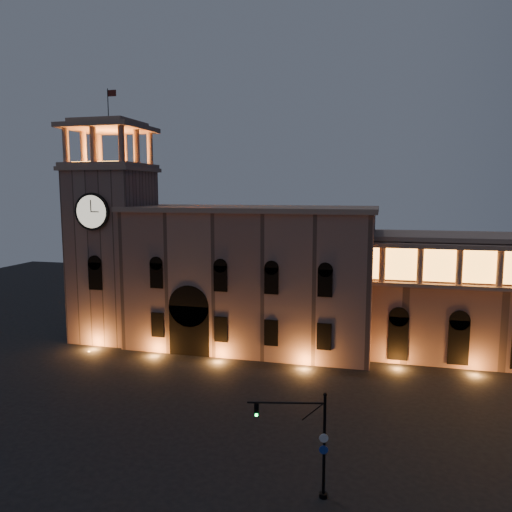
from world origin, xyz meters
name	(u,v)px	position (x,y,z in m)	size (l,w,h in m)	color
ground	(208,423)	(0.00, 0.00, 0.00)	(160.00, 160.00, 0.00)	black
government_building	(250,277)	(-2.08, 21.93, 8.77)	(30.80, 12.80, 17.60)	#876358
clock_tower	(113,244)	(-20.50, 20.98, 12.50)	(9.80, 9.80, 32.40)	#876358
traffic_light	(311,443)	(9.84, -8.16, 3.71)	(5.05, 1.40, 7.06)	black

